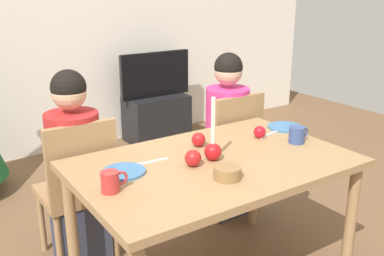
{
  "coord_description": "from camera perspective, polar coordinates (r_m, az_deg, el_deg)",
  "views": [
    {
      "loc": [
        -1.26,
        -1.68,
        1.61
      ],
      "look_at": [
        0.0,
        0.2,
        0.87
      ],
      "focal_mm": 41.59,
      "sensor_mm": 36.0,
      "label": 1
    }
  ],
  "objects": [
    {
      "name": "back_wall",
      "position": [
        4.48,
        -17.83,
        13.28
      ],
      "size": [
        6.4,
        0.1,
        2.6
      ],
      "primitive_type": "cube",
      "color": "silver",
      "rests_on": "ground"
    },
    {
      "name": "dining_table",
      "position": [
        2.3,
        2.78,
        -6.1
      ],
      "size": [
        1.4,
        0.9,
        0.75
      ],
      "color": "#99754C",
      "rests_on": "ground"
    },
    {
      "name": "chair_left",
      "position": [
        2.65,
        -14.32,
        -7.01
      ],
      "size": [
        0.4,
        0.4,
        0.9
      ],
      "color": "#99754C",
      "rests_on": "ground"
    },
    {
      "name": "chair_right",
      "position": [
        3.14,
        4.8,
        -2.44
      ],
      "size": [
        0.4,
        0.4,
        0.9
      ],
      "color": "#99754C",
      "rests_on": "ground"
    },
    {
      "name": "person_left_child",
      "position": [
        2.65,
        -14.66,
        -5.62
      ],
      "size": [
        0.3,
        0.3,
        1.17
      ],
      "color": "#33384C",
      "rests_on": "ground"
    },
    {
      "name": "person_right_child",
      "position": [
        3.15,
        4.46,
        -1.29
      ],
      "size": [
        0.3,
        0.3,
        1.17
      ],
      "color": "#33384C",
      "rests_on": "ground"
    },
    {
      "name": "tv_stand",
      "position": [
        4.76,
        -4.56,
        1.29
      ],
      "size": [
        0.64,
        0.4,
        0.48
      ],
      "primitive_type": "cube",
      "color": "black",
      "rests_on": "ground"
    },
    {
      "name": "tv",
      "position": [
        4.64,
        -4.71,
        6.85
      ],
      "size": [
        0.79,
        0.05,
        0.46
      ],
      "color": "black",
      "rests_on": "tv_stand"
    },
    {
      "name": "candle_centerpiece",
      "position": [
        2.25,
        2.64,
        -2.53
      ],
      "size": [
        0.09,
        0.09,
        0.33
      ],
      "color": "red",
      "rests_on": "dining_table"
    },
    {
      "name": "plate_left",
      "position": [
        2.15,
        -8.74,
        -5.54
      ],
      "size": [
        0.21,
        0.21,
        0.01
      ],
      "primitive_type": "cylinder",
      "color": "teal",
      "rests_on": "dining_table"
    },
    {
      "name": "plate_right",
      "position": [
        2.83,
        11.82,
        0.13
      ],
      "size": [
        0.21,
        0.21,
        0.01
      ],
      "primitive_type": "cylinder",
      "color": "teal",
      "rests_on": "dining_table"
    },
    {
      "name": "mug_left",
      "position": [
        1.96,
        -10.36,
        -6.78
      ],
      "size": [
        0.12,
        0.08,
        0.09
      ],
      "color": "#B72D2D",
      "rests_on": "dining_table"
    },
    {
      "name": "mug_right",
      "position": [
        2.57,
        13.34,
        -0.84
      ],
      "size": [
        0.13,
        0.09,
        0.09
      ],
      "color": "#33477F",
      "rests_on": "dining_table"
    },
    {
      "name": "fork_left",
      "position": [
        2.25,
        -5.25,
        -4.33
      ],
      "size": [
        0.18,
        0.03,
        0.01
      ],
      "primitive_type": "cube",
      "rotation": [
        0.0,
        0.0,
        -0.08
      ],
      "color": "silver",
      "rests_on": "dining_table"
    },
    {
      "name": "fork_right",
      "position": [
        2.68,
        9.87,
        -0.82
      ],
      "size": [
        0.18,
        0.06,
        0.01
      ],
      "primitive_type": "cube",
      "rotation": [
        0.0,
        0.0,
        0.24
      ],
      "color": "silver",
      "rests_on": "dining_table"
    },
    {
      "name": "bowl_walnuts",
      "position": [
        2.06,
        4.54,
        -5.73
      ],
      "size": [
        0.13,
        0.13,
        0.06
      ],
      "primitive_type": "cylinder",
      "color": "olive",
      "rests_on": "dining_table"
    },
    {
      "name": "apple_near_candle",
      "position": [
        2.19,
        0.11,
        -3.89
      ],
      "size": [
        0.08,
        0.08,
        0.08
      ],
      "primitive_type": "sphere",
      "color": "#AE1A1B",
      "rests_on": "dining_table"
    },
    {
      "name": "apple_by_left_plate",
      "position": [
        2.45,
        0.84,
        -1.49
      ],
      "size": [
        0.08,
        0.08,
        0.08
      ],
      "primitive_type": "sphere",
      "color": "red",
      "rests_on": "dining_table"
    },
    {
      "name": "apple_by_right_mug",
      "position": [
        2.61,
        8.67,
        -0.51
      ],
      "size": [
        0.07,
        0.07,
        0.07
      ],
      "primitive_type": "sphere",
      "color": "red",
      "rests_on": "dining_table"
    }
  ]
}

